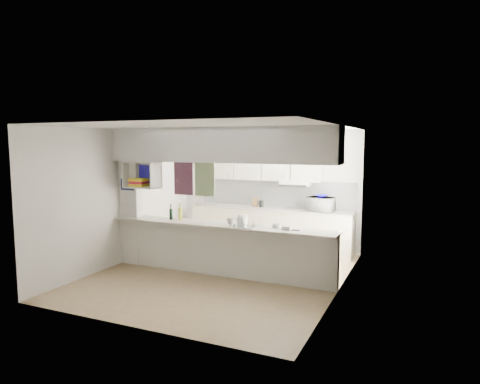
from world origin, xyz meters
The scene contains 16 objects.
floor centered at (0.00, 0.00, 0.00)m, with size 4.80×4.80×0.00m, color #947C56.
ceiling centered at (0.00, 0.00, 2.60)m, with size 4.80×4.80×0.00m, color white.
wall_back centered at (0.00, 2.40, 1.30)m, with size 4.20×4.20×0.00m, color silver.
wall_left centered at (-2.10, 0.00, 1.30)m, with size 4.80×4.80×0.00m, color silver.
wall_right centered at (2.10, 0.00, 1.30)m, with size 4.80×4.80×0.00m, color silver.
servery_partition centered at (-0.17, 0.00, 1.66)m, with size 4.20×0.50×2.60m.
cubby_shelf centered at (-1.57, -0.06, 1.71)m, with size 0.65×0.35×0.50m.
kitchen_run centered at (0.16, 2.14, 0.83)m, with size 3.60×0.63×2.24m.
microwave centered at (1.31, 2.09, 1.07)m, with size 0.54×0.36×0.30m, color white.
bowl centered at (1.33, 2.06, 1.25)m, with size 0.24×0.24×0.06m, color #130D94.
dish_rack centered at (0.51, -0.05, 1.01)m, with size 0.44×0.36×0.22m.
cup centered at (0.23, -0.03, 0.99)m, with size 0.13×0.13×0.10m, color white.
wine_bottles centered at (-0.93, 0.06, 1.03)m, with size 0.21×0.14×0.30m.
plastic_tubs centered at (1.13, 0.03, 0.95)m, with size 0.49×0.22×0.07m.
utensil_jar centered at (-0.03, 2.15, 0.99)m, with size 0.10×0.10×0.14m, color black.
knife_block centered at (-0.19, 2.18, 1.02)m, with size 0.10×0.08×0.20m, color #553B1D.
Camera 1 is at (3.33, -6.62, 2.33)m, focal length 32.00 mm.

